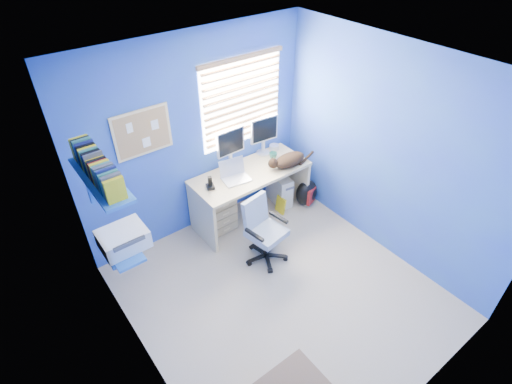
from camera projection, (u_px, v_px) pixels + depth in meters
floor at (281, 292)px, 4.47m from camera, size 3.00×3.20×0.00m
ceiling at (293, 75)px, 2.96m from camera, size 3.00×3.20×0.00m
wall_back at (197, 138)px, 4.73m from camera, size 3.00×0.01×2.50m
wall_front at (441, 323)px, 2.70m from camera, size 3.00×0.01×2.50m
wall_left at (134, 282)px, 2.98m from camera, size 0.01×3.20×2.50m
wall_right at (387, 154)px, 4.44m from camera, size 0.01×3.20×2.50m
desk at (251, 195)px, 5.29m from camera, size 1.55×0.65×0.74m
laptop at (236, 172)px, 4.86m from camera, size 0.37×0.31×0.22m
monitor_left at (230, 148)px, 5.00m from camera, size 0.40×0.13×0.54m
monitor_right at (263, 136)px, 5.27m from camera, size 0.41×0.16×0.54m
phone at (210, 182)px, 4.74m from camera, size 0.12×0.13×0.17m
mug at (273, 156)px, 5.27m from camera, size 0.10×0.09×0.10m
cd_spindle at (274, 147)px, 5.49m from camera, size 0.13×0.13×0.07m
cat at (290, 160)px, 5.14m from camera, size 0.50×0.34×0.16m
tower_pc at (279, 188)px, 5.65m from camera, size 0.26×0.47×0.45m
drawer_boxes at (220, 212)px, 5.17m from camera, size 0.35×0.28×0.54m
yellow_book at (281, 205)px, 5.52m from camera, size 0.03×0.17×0.24m
backpack at (306, 193)px, 5.62m from camera, size 0.39×0.34×0.39m
office_chair at (264, 238)px, 4.72m from camera, size 0.55×0.55×0.82m
window_blinds at (243, 101)px, 4.84m from camera, size 1.15×0.05×1.10m
corkboard at (143, 133)px, 4.22m from camera, size 0.64×0.02×0.52m
wall_shelves at (110, 206)px, 3.42m from camera, size 0.42×0.90×1.05m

